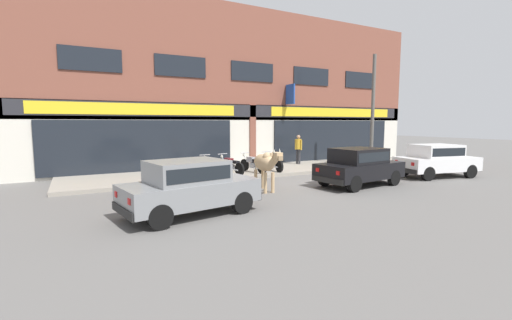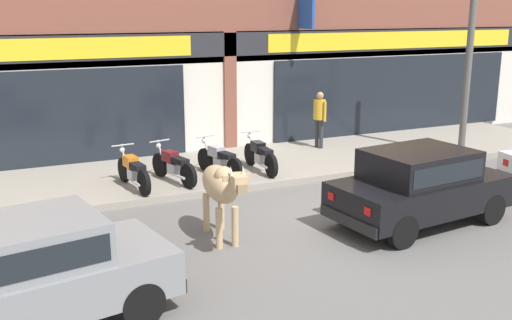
% 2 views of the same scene
% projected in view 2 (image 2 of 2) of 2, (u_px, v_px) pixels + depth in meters
% --- Properties ---
extents(ground_plane, '(90.00, 90.00, 0.00)m').
position_uv_depth(ground_plane, '(343.00, 214.00, 11.99)').
color(ground_plane, '#605E5B').
extents(sidewalk, '(19.00, 3.73, 0.15)m').
position_uv_depth(sidewalk, '(258.00, 164.00, 15.55)').
color(sidewalk, gray).
rests_on(sidewalk, ground).
extents(shop_building, '(23.00, 1.40, 8.55)m').
position_uv_depth(shop_building, '(225.00, 7.00, 16.44)').
color(shop_building, brown).
rests_on(shop_building, ground).
extents(cow, '(0.66, 2.15, 1.61)m').
position_uv_depth(cow, '(221.00, 186.00, 10.40)').
color(cow, tan).
rests_on(cow, ground).
extents(car_0, '(3.73, 1.96, 1.46)m').
position_uv_depth(car_0, '(420.00, 183.00, 11.26)').
color(car_0, black).
rests_on(car_0, ground).
extents(car_2, '(3.79, 2.17, 1.46)m').
position_uv_depth(car_2, '(29.00, 270.00, 7.52)').
color(car_2, black).
rests_on(car_2, ground).
extents(motorcycle_0, '(0.52, 1.81, 0.88)m').
position_uv_depth(motorcycle_0, '(133.00, 171.00, 13.13)').
color(motorcycle_0, black).
rests_on(motorcycle_0, sidewalk).
extents(motorcycle_1, '(0.67, 1.78, 0.88)m').
position_uv_depth(motorcycle_1, '(173.00, 166.00, 13.61)').
color(motorcycle_1, black).
rests_on(motorcycle_1, sidewalk).
extents(motorcycle_2, '(0.64, 1.79, 0.88)m').
position_uv_depth(motorcycle_2, '(220.00, 160.00, 14.09)').
color(motorcycle_2, black).
rests_on(motorcycle_2, sidewalk).
extents(motorcycle_3, '(0.52, 1.81, 0.88)m').
position_uv_depth(motorcycle_3, '(260.00, 155.00, 14.55)').
color(motorcycle_3, black).
rests_on(motorcycle_3, sidewalk).
extents(pedestrian, '(0.32, 0.49, 1.60)m').
position_uv_depth(pedestrian, '(320.00, 114.00, 16.84)').
color(pedestrian, '#2D2D33').
rests_on(pedestrian, sidewalk).
extents(utility_pole, '(0.18, 0.18, 5.82)m').
position_uv_depth(utility_pole, '(470.00, 46.00, 15.63)').
color(utility_pole, '#595651').
rests_on(utility_pole, sidewalk).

